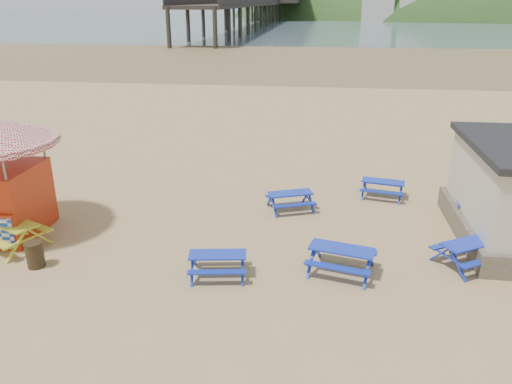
# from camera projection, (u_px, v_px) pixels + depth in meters

# --- Properties ---
(ground) EXTENTS (400.00, 400.00, 0.00)m
(ground) POSITION_uv_depth(u_px,v_px,m) (242.00, 237.00, 15.97)
(ground) COLOR tan
(ground) RESTS_ON ground
(wet_sand) EXTENTS (400.00, 400.00, 0.00)m
(wet_sand) POSITION_uv_depth(u_px,v_px,m) (305.00, 57.00, 66.85)
(wet_sand) COLOR olive
(wet_sand) RESTS_ON ground
(sea) EXTENTS (400.00, 400.00, 0.00)m
(sea) POSITION_uv_depth(u_px,v_px,m) (317.00, 22.00, 173.26)
(sea) COLOR #4B5E6B
(sea) RESTS_ON ground
(picnic_table_blue_a) EXTENTS (1.93, 1.75, 0.66)m
(picnic_table_blue_a) POSITION_uv_depth(u_px,v_px,m) (290.00, 201.00, 17.97)
(picnic_table_blue_a) COLOR #1D189D
(picnic_table_blue_a) RESTS_ON ground
(picnic_table_blue_b) EXTENTS (1.81, 1.57, 0.66)m
(picnic_table_blue_b) POSITION_uv_depth(u_px,v_px,m) (382.00, 189.00, 19.12)
(picnic_table_blue_b) COLOR #1D189D
(picnic_table_blue_b) RESTS_ON ground
(picnic_table_blue_c) EXTENTS (2.19, 1.87, 0.83)m
(picnic_table_blue_c) POSITION_uv_depth(u_px,v_px,m) (487.00, 216.00, 16.52)
(picnic_table_blue_c) COLOR #1D189D
(picnic_table_blue_c) RESTS_ON ground
(picnic_table_blue_d) EXTENTS (1.73, 1.48, 0.66)m
(picnic_table_blue_d) POSITION_uv_depth(u_px,v_px,m) (218.00, 264.00, 13.67)
(picnic_table_blue_d) COLOR #1D189D
(picnic_table_blue_d) RESTS_ON ground
(picnic_table_blue_e) EXTENTS (2.07, 1.82, 0.74)m
(picnic_table_blue_e) POSITION_uv_depth(u_px,v_px,m) (341.00, 260.00, 13.81)
(picnic_table_blue_e) COLOR #1D189D
(picnic_table_blue_e) RESTS_ON ground
(picnic_table_blue_f) EXTENTS (2.23, 2.11, 0.73)m
(picnic_table_blue_f) POSITION_uv_depth(u_px,v_px,m) (470.00, 254.00, 14.17)
(picnic_table_blue_f) COLOR #1D189D
(picnic_table_blue_f) RESTS_ON ground
(picnic_table_yellow) EXTENTS (2.49, 2.31, 0.83)m
(picnic_table_yellow) POSITION_uv_depth(u_px,v_px,m) (11.00, 234.00, 15.27)
(picnic_table_yellow) COLOR gold
(picnic_table_yellow) RESTS_ON ground
(litter_bin) EXTENTS (0.52, 0.52, 0.76)m
(litter_bin) POSITION_uv_depth(u_px,v_px,m) (35.00, 254.00, 14.09)
(litter_bin) COLOR #342918
(litter_bin) RESTS_ON ground
(pier) EXTENTS (24.00, 220.00, 39.29)m
(pier) POSITION_uv_depth(u_px,v_px,m) (268.00, 5.00, 181.06)
(pier) COLOR black
(pier) RESTS_ON ground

